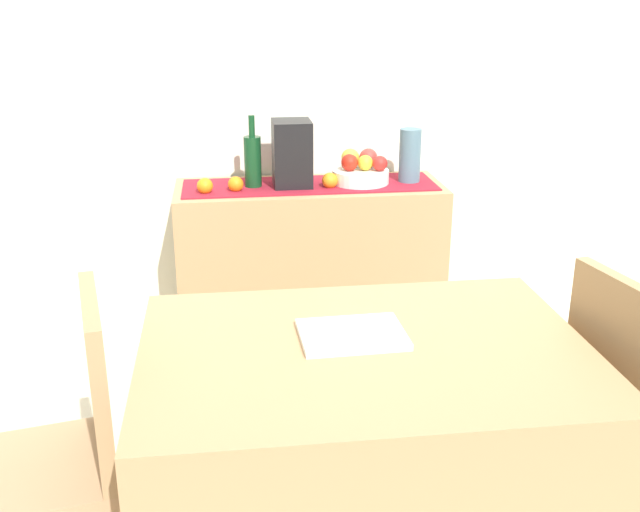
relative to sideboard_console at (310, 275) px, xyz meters
name	(u,v)px	position (x,y,z in m)	size (l,w,h in m)	color
ground_plane	(324,481)	(-0.06, -0.92, -0.42)	(6.40, 6.40, 0.02)	beige
room_wall_rear	(288,54)	(-0.06, 0.26, 0.94)	(6.40, 0.06, 2.70)	silver
sideboard_console	(310,275)	(0.00, 0.00, 0.00)	(1.15, 0.42, 0.82)	tan
table_runner	(310,185)	(0.00, 0.00, 0.41)	(1.08, 0.32, 0.01)	maroon
fruit_bowl	(360,176)	(0.22, 0.00, 0.45)	(0.24, 0.24, 0.06)	white
apple_left	(365,163)	(0.24, -0.01, 0.51)	(0.07, 0.07, 0.07)	gold
apple_front	(350,158)	(0.19, 0.07, 0.51)	(0.08, 0.08, 0.08)	gold
apple_center	(380,163)	(0.30, -0.03, 0.51)	(0.07, 0.07, 0.07)	red
apple_right	(368,158)	(0.27, 0.06, 0.51)	(0.08, 0.08, 0.08)	#AC342E
apple_upper	(350,162)	(0.17, -0.01, 0.51)	(0.07, 0.07, 0.07)	red
wine_bottle	(253,161)	(-0.24, 0.00, 0.53)	(0.07, 0.07, 0.31)	#123F1F
coffee_maker	(292,154)	(-0.07, 0.00, 0.55)	(0.16, 0.18, 0.28)	black
ceramic_vase	(410,156)	(0.44, 0.00, 0.53)	(0.09, 0.09, 0.23)	slate
orange_loose_far	(236,184)	(-0.32, -0.06, 0.44)	(0.07, 0.07, 0.07)	orange
orange_loose_near_bowl	(205,186)	(-0.44, -0.08, 0.44)	(0.07, 0.07, 0.07)	orange
orange_loose_mid	(330,181)	(0.08, -0.06, 0.45)	(0.07, 0.07, 0.07)	orange
dining_table	(363,466)	(-0.02, -1.37, -0.04)	(1.18, 0.85, 0.74)	tan
open_book	(352,334)	(-0.04, -1.31, 0.34)	(0.28, 0.21, 0.02)	white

